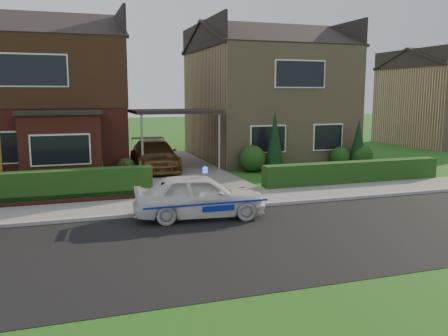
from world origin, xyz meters
name	(u,v)px	position (x,y,z in m)	size (l,w,h in m)	color
ground	(274,238)	(0.00, 0.00, 0.00)	(120.00, 120.00, 0.00)	#225416
road	(274,238)	(0.00, 0.00, 0.00)	(60.00, 6.00, 0.02)	black
kerb	(232,207)	(0.00, 3.05, 0.06)	(60.00, 0.16, 0.12)	#9E9993
sidewalk	(222,200)	(0.00, 4.10, 0.05)	(60.00, 2.00, 0.10)	slate
grass_verge	(415,336)	(0.00, -5.00, 0.00)	(60.00, 4.00, 0.01)	#225416
driveway	(175,169)	(0.00, 11.00, 0.06)	(3.80, 12.00, 0.12)	#666059
house_left	(40,87)	(-5.78, 13.90, 3.81)	(7.50, 9.53, 7.25)	maroon
house_right	(266,90)	(5.80, 13.99, 3.66)	(7.50, 8.06, 7.25)	#9E8161
carport_link	(174,112)	(0.00, 10.95, 2.66)	(3.80, 3.00, 2.77)	black
dwarf_wall	(33,201)	(-5.80, 5.30, 0.18)	(7.70, 0.25, 0.36)	maroon
hedge_left	(33,206)	(-5.80, 5.45, 0.00)	(7.50, 0.55, 0.90)	#173711
hedge_right	(353,184)	(5.80, 5.35, 0.00)	(7.50, 0.55, 0.80)	#173711
shrub_left_mid	(86,165)	(-4.00, 9.30, 0.66)	(1.32, 1.32, 1.32)	#173711
shrub_left_near	(126,168)	(-2.40, 9.60, 0.42)	(0.84, 0.84, 0.84)	#173711
shrub_right_near	(252,159)	(3.20, 9.40, 0.60)	(1.20, 1.20, 1.20)	#173711
shrub_right_mid	(340,157)	(7.80, 9.50, 0.48)	(0.96, 0.96, 0.96)	#173711
shrub_right_far	(361,155)	(8.80, 9.20, 0.54)	(1.08, 1.08, 1.08)	#173711
conifer_a	(275,143)	(4.20, 9.20, 1.30)	(0.90, 0.90, 2.60)	black
conifer_b	(358,144)	(8.60, 9.20, 1.10)	(0.90, 0.90, 2.20)	black
neighbour_right	(444,107)	(20.00, 16.00, 2.60)	(6.50, 7.00, 5.20)	#9E8161
police_car	(199,196)	(-1.22, 2.40, 0.63)	(3.42, 3.86, 1.43)	silver
driveway_car	(154,155)	(-1.00, 10.71, 0.78)	(1.85, 4.54, 1.32)	brown
potted_plant_a	(23,191)	(-6.14, 6.02, 0.38)	(0.40, 0.27, 0.77)	gray
potted_plant_c	(125,171)	(-2.50, 9.00, 0.38)	(0.42, 0.42, 0.76)	gray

